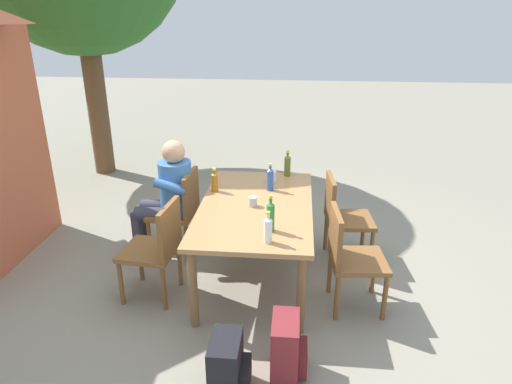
# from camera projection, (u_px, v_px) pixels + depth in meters

# --- Properties ---
(ground_plane) EXTENTS (24.00, 24.00, 0.00)m
(ground_plane) POSITION_uv_depth(u_px,v_px,m) (256.00, 275.00, 4.31)
(ground_plane) COLOR gray
(dining_table) EXTENTS (1.70, 0.98, 0.73)m
(dining_table) POSITION_uv_depth(u_px,v_px,m) (256.00, 213.00, 4.07)
(dining_table) COLOR #A37547
(dining_table) RESTS_ON ground_plane
(chair_far_right) EXTENTS (0.47, 0.47, 0.87)m
(chair_far_right) POSITION_uv_depth(u_px,v_px,m) (180.00, 208.00, 4.54)
(chair_far_right) COLOR brown
(chair_far_right) RESTS_ON ground_plane
(chair_far_left) EXTENTS (0.48, 0.48, 0.87)m
(chair_far_left) POSITION_uv_depth(u_px,v_px,m) (158.00, 246.00, 3.84)
(chair_far_left) COLOR brown
(chair_far_left) RESTS_ON ground_plane
(chair_near_right) EXTENTS (0.48, 0.48, 0.87)m
(chair_near_right) POSITION_uv_depth(u_px,v_px,m) (342.00, 215.00, 4.40)
(chair_near_right) COLOR brown
(chair_near_right) RESTS_ON ground_plane
(chair_near_left) EXTENTS (0.48, 0.48, 0.87)m
(chair_near_left) POSITION_uv_depth(u_px,v_px,m) (349.00, 254.00, 3.70)
(chair_near_left) COLOR brown
(chair_near_left) RESTS_ON ground_plane
(person_in_white_shirt) EXTENTS (0.47, 0.62, 1.18)m
(person_in_white_shirt) POSITION_uv_depth(u_px,v_px,m) (168.00, 192.00, 4.50)
(person_in_white_shirt) COLOR #3D70B2
(person_in_white_shirt) RESTS_ON ground_plane
(bottle_clear) EXTENTS (0.06, 0.06, 0.25)m
(bottle_clear) POSITION_uv_depth(u_px,v_px,m) (268.00, 229.00, 3.36)
(bottle_clear) COLOR white
(bottle_clear) RESTS_ON dining_table
(bottle_blue) EXTENTS (0.06, 0.06, 0.27)m
(bottle_blue) POSITION_uv_depth(u_px,v_px,m) (270.00, 179.00, 4.31)
(bottle_blue) COLOR #2D56A3
(bottle_blue) RESTS_ON dining_table
(bottle_green) EXTENTS (0.06, 0.06, 0.30)m
(bottle_green) POSITION_uv_depth(u_px,v_px,m) (270.00, 216.00, 3.53)
(bottle_green) COLOR #287A38
(bottle_green) RESTS_ON dining_table
(bottle_amber) EXTENTS (0.06, 0.06, 0.23)m
(bottle_amber) POSITION_uv_depth(u_px,v_px,m) (215.00, 181.00, 4.29)
(bottle_amber) COLOR #996019
(bottle_amber) RESTS_ON dining_table
(bottle_olive) EXTENTS (0.06, 0.06, 0.27)m
(bottle_olive) POSITION_uv_depth(u_px,v_px,m) (287.00, 165.00, 4.68)
(bottle_olive) COLOR #566623
(bottle_olive) RESTS_ON dining_table
(cup_glass) EXTENTS (0.07, 0.07, 0.11)m
(cup_glass) POSITION_uv_depth(u_px,v_px,m) (273.00, 177.00, 4.53)
(cup_glass) COLOR silver
(cup_glass) RESTS_ON dining_table
(cup_steel) EXTENTS (0.08, 0.08, 0.09)m
(cup_steel) POSITION_uv_depth(u_px,v_px,m) (253.00, 202.00, 3.99)
(cup_steel) COLOR #B2B7BC
(cup_steel) RESTS_ON dining_table
(backpack_by_near_side) EXTENTS (0.32, 0.24, 0.44)m
(backpack_by_near_side) POSITION_uv_depth(u_px,v_px,m) (287.00, 348.00, 3.09)
(backpack_by_near_side) COLOR maroon
(backpack_by_near_side) RESTS_ON ground_plane
(backpack_by_far_side) EXTENTS (0.32, 0.25, 0.40)m
(backpack_by_far_side) POSITION_uv_depth(u_px,v_px,m) (227.00, 366.00, 2.97)
(backpack_by_far_side) COLOR black
(backpack_by_far_side) RESTS_ON ground_plane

